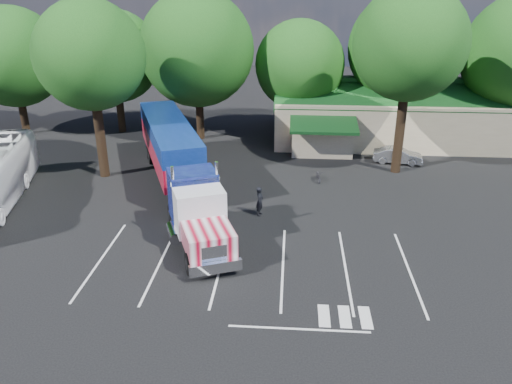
# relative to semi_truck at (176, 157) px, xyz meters

# --- Properties ---
(ground) EXTENTS (120.00, 120.00, 0.00)m
(ground) POSITION_rel_semi_truck_xyz_m (4.35, -3.37, -2.55)
(ground) COLOR black
(ground) RESTS_ON ground
(event_hall) EXTENTS (24.20, 14.12, 5.55)m
(event_hall) POSITION_rel_semi_truck_xyz_m (18.09, 14.44, -0.34)
(event_hall) COLOR beige
(event_hall) RESTS_ON ground
(tree_row_a) EXTENTS (9.00, 9.00, 11.68)m
(tree_row_a) POSITION_rel_semi_truck_xyz_m (-17.65, 13.13, 4.61)
(tree_row_a) COLOR black
(tree_row_a) RESTS_ON ground
(tree_row_b) EXTENTS (8.40, 8.40, 11.35)m
(tree_row_b) POSITION_rel_semi_truck_xyz_m (-8.65, 14.43, 4.58)
(tree_row_b) COLOR black
(tree_row_b) RESTS_ON ground
(tree_row_c) EXTENTS (10.00, 10.00, 13.05)m
(tree_row_c) POSITION_rel_semi_truck_xyz_m (-0.65, 12.83, 5.49)
(tree_row_c) COLOR black
(tree_row_c) RESTS_ON ground
(tree_row_d) EXTENTS (8.00, 8.00, 10.60)m
(tree_row_d) POSITION_rel_semi_truck_xyz_m (8.35, 14.13, 4.03)
(tree_row_d) COLOR black
(tree_row_d) RESTS_ON ground
(tree_row_e) EXTENTS (9.60, 9.60, 12.90)m
(tree_row_e) POSITION_rel_semi_truck_xyz_m (17.35, 14.63, 5.54)
(tree_row_e) COLOR black
(tree_row_e) RESTS_ON ground
(tree_near_left) EXTENTS (7.60, 7.60, 12.65)m
(tree_near_left) POSITION_rel_semi_truck_xyz_m (-6.15, 2.63, 6.26)
(tree_near_left) COLOR black
(tree_near_left) RESTS_ON ground
(tree_near_right) EXTENTS (8.00, 8.00, 13.50)m
(tree_near_right) POSITION_rel_semi_truck_xyz_m (15.85, 5.13, 6.91)
(tree_near_right) COLOR black
(tree_near_right) RESTS_ON ground
(semi_truck) EXTENTS (10.33, 20.96, 4.51)m
(semi_truck) POSITION_rel_semi_truck_xyz_m (0.00, 0.00, 0.00)
(semi_truck) COLOR black
(semi_truck) RESTS_ON ground
(woman) EXTENTS (0.58, 0.76, 1.88)m
(woman) POSITION_rel_semi_truck_xyz_m (5.95, -3.37, -1.61)
(woman) COLOR black
(woman) RESTS_ON ground
(bicycle) EXTENTS (0.69, 1.64, 0.84)m
(bicycle) POSITION_rel_semi_truck_xyz_m (9.85, 2.70, -2.13)
(bicycle) COLOR black
(bicycle) RESTS_ON ground
(silver_sedan) EXTENTS (4.01, 1.91, 1.27)m
(silver_sedan) POSITION_rel_semi_truck_xyz_m (16.35, 7.13, -1.91)
(silver_sedan) COLOR #9EA0A5
(silver_sedan) RESTS_ON ground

